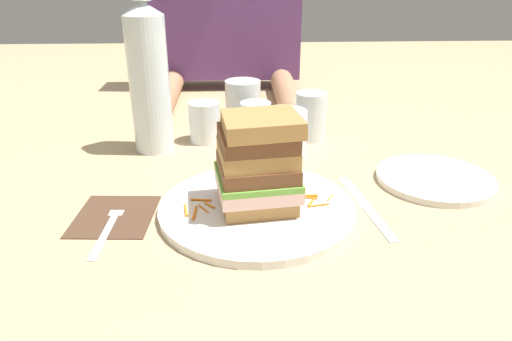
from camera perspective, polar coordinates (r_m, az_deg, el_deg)
The scene contains 24 objects.
ground_plane at distance 0.69m, azimuth -1.53°, elevation -4.51°, with size 3.00×3.00×0.00m, color tan.
main_plate at distance 0.68m, azimuth 0.11°, elevation -4.60°, with size 0.28×0.28×0.01m, color white.
sandwich at distance 0.65m, azimuth 0.20°, elevation 0.95°, with size 0.12×0.12×0.14m.
carrot_shred_0 at distance 0.67m, azimuth -6.43°, elevation -4.63°, with size 0.00×0.00×0.03m, color orange.
carrot_shred_1 at distance 0.66m, azimuth -8.55°, elevation -4.80°, with size 0.00×0.00×0.03m, color orange.
carrot_shred_2 at distance 0.66m, azimuth -7.42°, elevation -5.08°, with size 0.00×0.00×0.03m, color orange.
carrot_shred_3 at distance 0.67m, azimuth -5.68°, elevation -4.23°, with size 0.00×0.00×0.02m, color orange.
carrot_shred_4 at distance 0.68m, azimuth -6.74°, elevation -3.75°, with size 0.00×0.00×0.03m, color orange.
carrot_shred_5 at distance 0.65m, azimuth -7.59°, elevation -5.47°, with size 0.00×0.00×0.02m, color orange.
carrot_shred_6 at distance 0.70m, azimuth 6.57°, elevation -3.28°, with size 0.00×0.00×0.02m, color orange.
carrot_shred_7 at distance 0.70m, azimuth 9.10°, elevation -3.42°, with size 0.00×0.00×0.02m, color orange.
carrot_shred_8 at distance 0.68m, azimuth 7.65°, elevation -4.20°, with size 0.00×0.00×0.03m, color orange.
carrot_shred_9 at distance 0.68m, azimuth 6.67°, elevation -3.96°, with size 0.00×0.00×0.02m, color orange.
carrot_shred_10 at distance 0.70m, azimuth 6.21°, elevation -3.06°, with size 0.00×0.00×0.03m, color orange.
napkin_dark at distance 0.70m, azimuth -16.84°, elevation -5.27°, with size 0.11×0.12×0.00m, color #4C3323.
fork at distance 0.68m, azimuth -17.35°, elevation -5.97°, with size 0.02×0.17×0.00m.
knife at distance 0.71m, azimuth 13.41°, elevation -4.39°, with size 0.04×0.20×0.00m.
juice_glass at distance 0.87m, azimuth 3.44°, elevation 4.42°, with size 0.08×0.08×0.08m.
water_bottle at distance 0.89m, azimuth -12.94°, elevation 11.07°, with size 0.07×0.07×0.31m.
empty_tumbler_0 at distance 0.95m, azimuth -0.04°, elevation 6.09°, with size 0.06×0.06×0.07m, color silver.
empty_tumbler_1 at distance 0.95m, azimuth 6.69°, elevation 6.60°, with size 0.06×0.06×0.10m, color silver.
empty_tumbler_2 at distance 0.94m, azimuth -6.31°, elevation 5.90°, with size 0.06×0.06×0.08m, color silver.
empty_tumbler_3 at distance 1.03m, azimuth -1.60°, elevation 8.25°, with size 0.08×0.08×0.10m, color silver.
side_plate at distance 0.82m, azimuth 20.94°, elevation -0.93°, with size 0.19×0.19×0.01m, color white.
Camera 1 is at (-0.01, -0.61, 0.33)m, focal length 32.82 mm.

